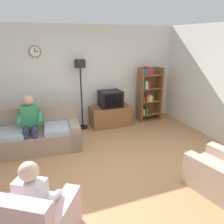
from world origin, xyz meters
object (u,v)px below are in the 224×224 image
object	(u,v)px
floor_lamp	(81,75)
tv	(110,99)
bookshelf	(148,93)
armchair_near_bookshelf	(221,173)
tv_stand	(110,116)
person_in_left_armchair	(37,197)
armchair_near_window	(36,224)
person_on_couch	(30,121)
couch	(36,135)

from	to	relation	value
floor_lamp	tv	bearing A→B (deg)	-9.07
bookshelf	armchair_near_bookshelf	world-z (taller)	bookshelf
tv_stand	floor_lamp	bearing A→B (deg)	172.71
tv_stand	bookshelf	size ratio (longest dim) A/B	0.69
floor_lamp	armchair_near_bookshelf	bearing A→B (deg)	-66.07
tv	person_in_left_armchair	world-z (taller)	person_in_left_armchair
armchair_near_window	person_on_couch	world-z (taller)	person_on_couch
tv	bookshelf	world-z (taller)	bookshelf
armchair_near_bookshelf	person_in_left_armchair	distance (m)	2.84
tv_stand	person_in_left_armchair	bearing A→B (deg)	-123.27
armchair_near_bookshelf	person_in_left_armchair	xyz separation A→B (m)	(-2.82, 0.05, 0.32)
tv_stand	tv	xyz separation A→B (m)	(0.00, -0.02, 0.50)
tv	armchair_near_bookshelf	distance (m)	3.35
tv	floor_lamp	xyz separation A→B (m)	(-0.77, 0.12, 0.67)
floor_lamp	couch	bearing A→B (deg)	-147.68
armchair_near_window	person_in_left_armchair	xyz separation A→B (m)	(0.05, 0.07, 0.32)
bookshelf	armchair_near_bookshelf	xyz separation A→B (m)	(-0.49, -3.33, -0.53)
armchair_near_bookshelf	bookshelf	bearing A→B (deg)	81.55
person_in_left_armchair	person_on_couch	bearing A→B (deg)	90.06
floor_lamp	person_on_couch	distance (m)	1.78
tv	bookshelf	size ratio (longest dim) A/B	0.38
tv_stand	tv	distance (m)	0.50
person_on_couch	bookshelf	bearing A→B (deg)	14.72
armchair_near_window	person_in_left_armchair	size ratio (longest dim) A/B	1.05
floor_lamp	person_on_couch	bearing A→B (deg)	-146.02
couch	armchair_near_window	distance (m)	2.60
person_in_left_armchair	armchair_near_window	bearing A→B (deg)	-123.28
couch	person_on_couch	xyz separation A→B (m)	(-0.09, -0.11, 0.39)
floor_lamp	armchair_near_window	xyz separation A→B (m)	(-1.38, -3.38, -1.16)
bookshelf	armchair_near_window	bearing A→B (deg)	-135.09
person_on_couch	tv_stand	bearing A→B (deg)	20.80
armchair_near_window	bookshelf	bearing A→B (deg)	44.91
floor_lamp	person_in_left_armchair	xyz separation A→B (m)	(-1.33, -3.31, -0.85)
bookshelf	couch	bearing A→B (deg)	-166.73
couch	person_on_couch	distance (m)	0.41
person_on_couch	tv	bearing A→B (deg)	20.22
tv_stand	tv	size ratio (longest dim) A/B	1.83
tv_stand	bookshelf	world-z (taller)	bookshelf
armchair_near_bookshelf	couch	bearing A→B (deg)	136.86
person_on_couch	floor_lamp	bearing A→B (deg)	33.98
person_on_couch	person_in_left_armchair	size ratio (longest dim) A/B	1.11
bookshelf	armchair_near_window	distance (m)	4.78
couch	person_in_left_armchair	world-z (taller)	person_in_left_armchair
couch	armchair_near_window	xyz separation A→B (m)	(-0.13, -2.59, -0.02)
person_in_left_armchair	bookshelf	bearing A→B (deg)	44.68
person_on_couch	person_in_left_armchair	xyz separation A→B (m)	(0.00, -2.41, -0.09)
couch	floor_lamp	xyz separation A→B (m)	(1.25, 0.79, 1.14)
tv_stand	tv	world-z (taller)	tv
tv_stand	armchair_near_window	bearing A→B (deg)	-123.27
floor_lamp	armchair_near_window	bearing A→B (deg)	-112.22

